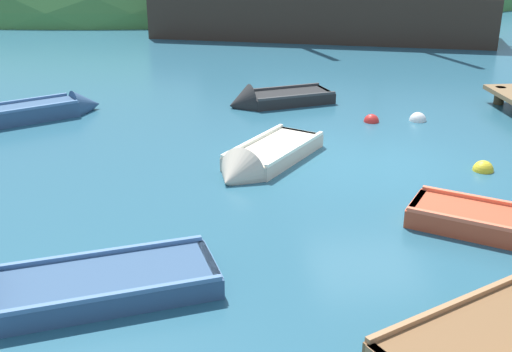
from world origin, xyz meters
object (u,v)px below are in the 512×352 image
at_px(buoy_yellow, 483,171).
at_px(buoy_red, 371,122).
at_px(rowboat_outer_left, 272,101).
at_px(rowboat_far, 261,162).
at_px(sailing_ship, 316,19).
at_px(buoy_white, 418,121).
at_px(rowboat_center, 39,113).
at_px(rowboat_portside, 58,296).

height_order(buoy_yellow, buoy_red, buoy_yellow).
bearing_deg(rowboat_outer_left, buoy_red, 126.68).
relative_size(rowboat_outer_left, buoy_red, 7.97).
bearing_deg(rowboat_far, buoy_yellow, 118.27).
distance_m(sailing_ship, buoy_white, 12.81).
bearing_deg(rowboat_center, buoy_red, -35.88).
relative_size(rowboat_center, rowboat_outer_left, 1.15).
height_order(sailing_ship, rowboat_outer_left, sailing_ship).
bearing_deg(buoy_white, buoy_yellow, -87.36).
height_order(rowboat_outer_left, buoy_red, rowboat_outer_left).
xyz_separation_m(rowboat_portside, rowboat_far, (3.24, 4.76, -0.00)).
xyz_separation_m(sailing_ship, buoy_red, (-0.97, -12.77, -0.74)).
bearing_deg(rowboat_portside, buoy_yellow, -164.53).
height_order(rowboat_portside, buoy_white, rowboat_portside).
relative_size(rowboat_center, buoy_yellow, 8.44).
height_order(rowboat_portside, rowboat_outer_left, rowboat_portside).
distance_m(rowboat_portside, rowboat_outer_left, 10.30).
bearing_deg(rowboat_portside, rowboat_center, -88.52).
distance_m(sailing_ship, rowboat_portside, 21.66).
height_order(rowboat_outer_left, buoy_yellow, rowboat_outer_left).
xyz_separation_m(rowboat_portside, buoy_white, (7.59, 7.58, -0.09)).
xyz_separation_m(sailing_ship, rowboat_far, (-4.11, -15.61, -0.65)).
height_order(rowboat_far, buoy_red, rowboat_far).
height_order(rowboat_center, rowboat_outer_left, rowboat_outer_left).
relative_size(sailing_ship, rowboat_center, 4.74).
distance_m(sailing_ship, rowboat_far, 16.16).
height_order(rowboat_portside, rowboat_center, rowboat_portside).
distance_m(rowboat_center, buoy_red, 8.59).
bearing_deg(buoy_white, rowboat_outer_left, 151.87).
xyz_separation_m(rowboat_portside, rowboat_outer_left, (4.05, 9.47, -0.00)).
xyz_separation_m(rowboat_center, buoy_red, (8.51, -1.17, -0.14)).
height_order(rowboat_far, buoy_yellow, rowboat_far).
bearing_deg(rowboat_far, rowboat_portside, 2.83).
relative_size(sailing_ship, buoy_red, 43.42).
height_order(rowboat_center, buoy_red, rowboat_center).
bearing_deg(rowboat_center, buoy_yellow, -53.56).
bearing_deg(rowboat_outer_left, rowboat_center, -8.10).
bearing_deg(buoy_white, sailing_ship, 91.06).
bearing_deg(rowboat_outer_left, sailing_ship, -121.39).
distance_m(rowboat_outer_left, rowboat_far, 4.78).
bearing_deg(buoy_yellow, rowboat_center, 154.46).
bearing_deg(rowboat_far, sailing_ship, -157.62).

